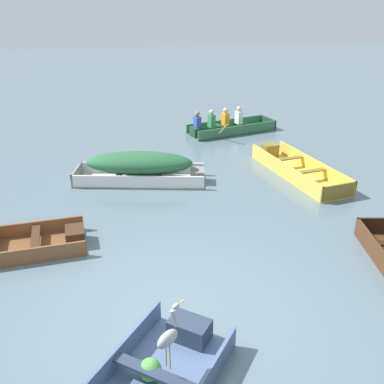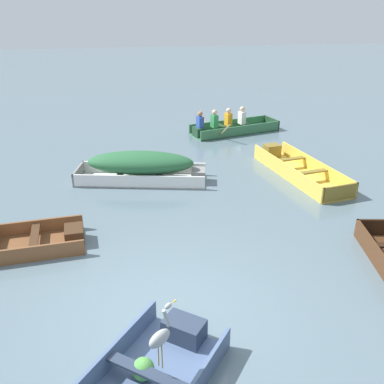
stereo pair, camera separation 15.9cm
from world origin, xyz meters
TOP-DOWN VIEW (x-y plane):
  - ground_plane at (0.00, 0.00)m, footprint 80.00×80.00m
  - skiff_white_near_moored at (-0.09, 5.41)m, footprint 3.54×1.68m
  - skiff_wooden_brown_mid_moored at (-2.58, 2.38)m, footprint 2.73×1.36m
  - skiff_yellow_outer_moored at (4.16, 5.23)m, footprint 1.61×3.59m
  - rowboat_green_with_crew at (3.23, 9.38)m, footprint 3.36×2.22m
  - heron_on_dinghy at (-0.20, -1.34)m, footprint 0.39×0.36m

SIDE VIEW (x-z plane):
  - ground_plane at x=0.00m, z-range 0.00..0.00m
  - skiff_wooden_brown_mid_moored at x=-2.58m, z-range -0.05..0.27m
  - skiff_yellow_outer_moored at x=4.16m, z-range -0.06..0.35m
  - rowboat_green_with_crew at x=3.23m, z-range -0.22..0.70m
  - skiff_white_near_moored at x=-0.09m, z-range 0.04..0.85m
  - heron_on_dinghy at x=-0.20m, z-range 0.46..1.30m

